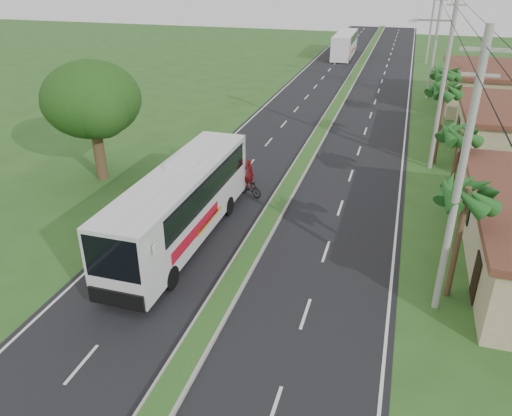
# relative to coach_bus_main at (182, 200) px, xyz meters

# --- Properties ---
(ground) EXTENTS (180.00, 180.00, 0.00)m
(ground) POSITION_rel_coach_bus_main_xyz_m (3.60, -4.11, -2.22)
(ground) COLOR #2B521E
(ground) RESTS_ON ground
(road_asphalt) EXTENTS (14.00, 160.00, 0.02)m
(road_asphalt) POSITION_rel_coach_bus_main_xyz_m (3.60, 15.89, -2.21)
(road_asphalt) COLOR black
(road_asphalt) RESTS_ON ground
(median_strip) EXTENTS (1.20, 160.00, 0.18)m
(median_strip) POSITION_rel_coach_bus_main_xyz_m (3.60, 15.89, -2.12)
(median_strip) COLOR gray
(median_strip) RESTS_ON ground
(lane_edge_left) EXTENTS (0.12, 160.00, 0.01)m
(lane_edge_left) POSITION_rel_coach_bus_main_xyz_m (-3.10, 15.89, -2.22)
(lane_edge_left) COLOR silver
(lane_edge_left) RESTS_ON ground
(lane_edge_right) EXTENTS (0.12, 160.00, 0.01)m
(lane_edge_right) POSITION_rel_coach_bus_main_xyz_m (10.30, 15.89, -2.22)
(lane_edge_right) COLOR silver
(lane_edge_right) RESTS_ON ground
(shop_far) EXTENTS (8.60, 11.60, 3.82)m
(shop_far) POSITION_rel_coach_bus_main_xyz_m (17.60, 31.89, -0.29)
(shop_far) COLOR tan
(shop_far) RESTS_ON ground
(palm_verge_a) EXTENTS (2.40, 2.40, 5.45)m
(palm_verge_a) POSITION_rel_coach_bus_main_xyz_m (12.60, -1.11, 2.52)
(palm_verge_a) COLOR #473321
(palm_verge_a) RESTS_ON ground
(palm_verge_b) EXTENTS (2.40, 2.40, 5.05)m
(palm_verge_b) POSITION_rel_coach_bus_main_xyz_m (13.00, 7.89, 2.14)
(palm_verge_b) COLOR #473321
(palm_verge_b) RESTS_ON ground
(palm_verge_c) EXTENTS (2.40, 2.40, 5.85)m
(palm_verge_c) POSITION_rel_coach_bus_main_xyz_m (12.40, 14.89, 2.90)
(palm_verge_c) COLOR #473321
(palm_verge_c) RESTS_ON ground
(palm_verge_d) EXTENTS (2.40, 2.40, 5.25)m
(palm_verge_d) POSITION_rel_coach_bus_main_xyz_m (12.90, 23.89, 2.33)
(palm_verge_d) COLOR #473321
(palm_verge_d) RESTS_ON ground
(shade_tree) EXTENTS (6.30, 6.00, 7.54)m
(shade_tree) POSITION_rel_coach_bus_main_xyz_m (-8.51, 5.91, 2.81)
(shade_tree) COLOR #473321
(shade_tree) RESTS_ON ground
(utility_pole_a) EXTENTS (1.60, 0.28, 11.00)m
(utility_pole_a) POSITION_rel_coach_bus_main_xyz_m (12.10, -2.11, 3.45)
(utility_pole_a) COLOR gray
(utility_pole_a) RESTS_ON ground
(utility_pole_b) EXTENTS (3.20, 0.28, 12.00)m
(utility_pole_b) POSITION_rel_coach_bus_main_xyz_m (12.08, 13.89, 4.03)
(utility_pole_b) COLOR gray
(utility_pole_b) RESTS_ON ground
(utility_pole_c) EXTENTS (1.60, 0.28, 11.00)m
(utility_pole_c) POSITION_rel_coach_bus_main_xyz_m (12.10, 33.89, 3.45)
(utility_pole_c) COLOR gray
(utility_pole_c) RESTS_ON ground
(utility_pole_d) EXTENTS (1.60, 0.28, 10.50)m
(utility_pole_d) POSITION_rel_coach_bus_main_xyz_m (12.10, 53.89, 3.20)
(utility_pole_d) COLOR gray
(utility_pole_d) RESTS_ON ground
(coach_bus_main) EXTENTS (2.73, 12.52, 4.04)m
(coach_bus_main) POSITION_rel_coach_bus_main_xyz_m (0.00, 0.00, 0.00)
(coach_bus_main) COLOR silver
(coach_bus_main) RESTS_ON ground
(coach_bus_far) EXTENTS (2.71, 11.68, 3.39)m
(coach_bus_far) POSITION_rel_coach_bus_main_xyz_m (0.57, 56.37, -0.30)
(coach_bus_far) COLOR white
(coach_bus_far) RESTS_ON ground
(motorcyclist) EXTENTS (1.86, 1.22, 2.34)m
(motorcyclist) POSITION_rel_coach_bus_main_xyz_m (1.60, 6.00, -1.38)
(motorcyclist) COLOR black
(motorcyclist) RESTS_ON ground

